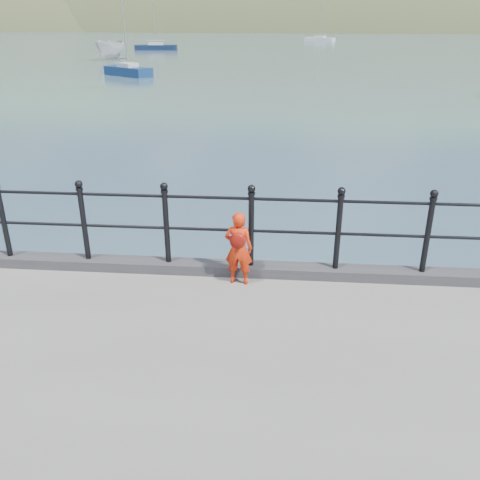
# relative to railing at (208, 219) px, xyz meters

# --- Properties ---
(ground) EXTENTS (600.00, 600.00, 0.00)m
(ground) POSITION_rel_railing_xyz_m (-0.00, 0.15, -1.82)
(ground) COLOR #2D4251
(ground) RESTS_ON ground
(kerb) EXTENTS (60.00, 0.30, 0.15)m
(kerb) POSITION_rel_railing_xyz_m (-0.00, -0.00, -0.75)
(kerb) COLOR #28282B
(kerb) RESTS_ON quay
(railing) EXTENTS (18.11, 0.11, 1.20)m
(railing) POSITION_rel_railing_xyz_m (0.00, 0.00, 0.00)
(railing) COLOR black
(railing) RESTS_ON kerb
(far_shore) EXTENTS (830.00, 200.00, 156.00)m
(far_shore) POSITION_rel_railing_xyz_m (38.34, 239.56, -24.39)
(far_shore) COLOR #333A21
(far_shore) RESTS_ON ground
(child) EXTENTS (0.40, 0.33, 1.05)m
(child) POSITION_rel_railing_xyz_m (0.45, -0.28, -0.29)
(child) COLOR red
(child) RESTS_ON quay
(launch_white) EXTENTS (2.83, 5.74, 2.13)m
(launch_white) POSITION_rel_railing_xyz_m (-18.50, 51.91, -0.76)
(launch_white) COLOR silver
(launch_white) RESTS_ON ground
(sailboat_left) EXTENTS (6.01, 2.26, 8.40)m
(sailboat_left) POSITION_rel_railing_xyz_m (-17.63, 69.64, -1.49)
(sailboat_left) COLOR #0E1A32
(sailboat_left) RESTS_ON ground
(sailboat_deep) EXTENTS (5.94, 4.15, 8.61)m
(sailboat_deep) POSITION_rel_railing_xyz_m (7.29, 99.81, -1.48)
(sailboat_deep) COLOR silver
(sailboat_deep) RESTS_ON ground
(sailboat_port) EXTENTS (4.56, 3.93, 6.87)m
(sailboat_port) POSITION_rel_railing_xyz_m (-11.72, 35.54, -1.48)
(sailboat_port) COLOR navy
(sailboat_port) RESTS_ON ground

